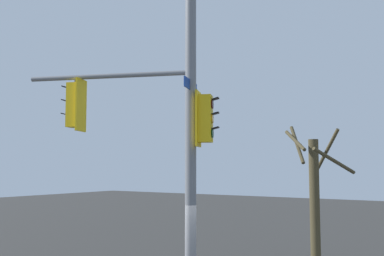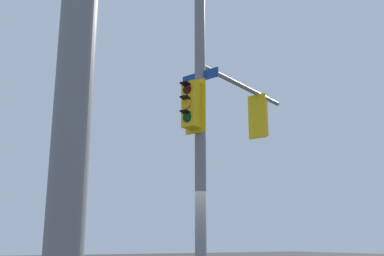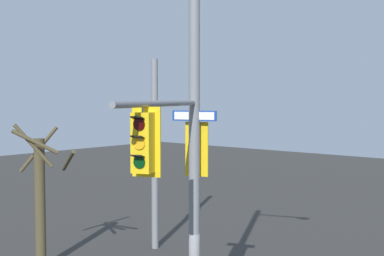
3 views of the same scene
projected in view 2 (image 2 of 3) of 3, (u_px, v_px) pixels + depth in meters
main_signal_pole_assembly at (208, 92)px, 11.48m from camera, size 4.97×2.96×9.54m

